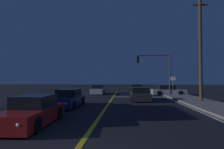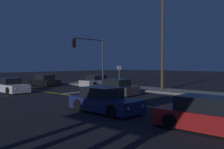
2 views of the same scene
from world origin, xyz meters
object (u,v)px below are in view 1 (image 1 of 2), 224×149
(car_parked_curb_black, at_px, (136,89))
(traffic_signal_near_right, at_px, (158,66))
(street_sign_corner, at_px, (173,83))
(car_far_approaching_red, at_px, (33,112))
(car_following_oncoming_silver, at_px, (168,91))
(car_lead_oncoming_navy, at_px, (68,99))
(utility_pole_right, at_px, (200,44))
(car_distant_tail_charcoal, at_px, (140,95))
(car_side_waiting_white, at_px, (98,90))

(car_parked_curb_black, xyz_separation_m, traffic_signal_near_right, (2.41, -6.17, 3.27))
(street_sign_corner, bearing_deg, car_far_approaching_red, -125.69)
(car_following_oncoming_silver, relative_size, car_parked_curb_black, 1.01)
(car_lead_oncoming_navy, height_order, car_far_approaching_red, same)
(utility_pole_right, bearing_deg, car_parked_curb_black, 110.80)
(car_lead_oncoming_navy, relative_size, car_far_approaching_red, 0.97)
(car_distant_tail_charcoal, bearing_deg, utility_pole_right, -13.45)
(car_far_approaching_red, bearing_deg, street_sign_corner, -127.64)
(car_following_oncoming_silver, distance_m, street_sign_corner, 3.78)
(car_distant_tail_charcoal, bearing_deg, car_lead_oncoming_navy, -142.04)
(car_lead_oncoming_navy, relative_size, car_distant_tail_charcoal, 1.01)
(car_parked_curb_black, relative_size, car_lead_oncoming_navy, 1.04)
(car_parked_curb_black, bearing_deg, car_side_waiting_white, -146.85)
(car_side_waiting_white, relative_size, traffic_signal_near_right, 0.80)
(car_side_waiting_white, distance_m, car_lead_oncoming_navy, 12.99)
(car_far_approaching_red, bearing_deg, car_side_waiting_white, -92.79)
(utility_pole_right, bearing_deg, car_distant_tail_charcoal, 167.61)
(car_side_waiting_white, relative_size, car_following_oncoming_silver, 1.00)
(car_lead_oncoming_navy, distance_m, traffic_signal_near_right, 14.22)
(car_following_oncoming_silver, height_order, car_parked_curb_black, same)
(car_following_oncoming_silver, bearing_deg, car_side_waiting_white, -100.75)
(traffic_signal_near_right, bearing_deg, car_lead_oncoming_navy, 51.11)
(car_lead_oncoming_navy, xyz_separation_m, utility_pole_right, (11.37, 3.53, 4.84))
(car_following_oncoming_silver, bearing_deg, traffic_signal_near_right, -63.99)
(car_lead_oncoming_navy, bearing_deg, utility_pole_right, -162.38)
(traffic_signal_near_right, xyz_separation_m, street_sign_corner, (1.28, -2.80, -2.19))
(car_parked_curb_black, bearing_deg, car_far_approaching_red, -106.00)
(car_side_waiting_white, bearing_deg, utility_pole_right, 137.59)
(car_far_approaching_red, bearing_deg, car_parked_curb_black, -107.12)
(car_far_approaching_red, relative_size, car_distant_tail_charcoal, 1.04)
(car_distant_tail_charcoal, relative_size, traffic_signal_near_right, 0.75)
(car_far_approaching_red, bearing_deg, traffic_signal_near_right, -119.37)
(car_parked_curb_black, bearing_deg, car_lead_oncoming_navy, -111.15)
(car_following_oncoming_silver, relative_size, utility_pole_right, 0.44)
(car_following_oncoming_silver, distance_m, car_distant_tail_charcoal, 8.10)
(car_parked_curb_black, xyz_separation_m, car_distant_tail_charcoal, (-0.42, -12.19, -0.00))
(car_following_oncoming_silver, bearing_deg, street_sign_corner, -6.13)
(car_lead_oncoming_navy, bearing_deg, car_side_waiting_white, -91.43)
(utility_pole_right, bearing_deg, car_side_waiting_white, 139.25)
(car_side_waiting_white, height_order, car_lead_oncoming_navy, same)
(car_following_oncoming_silver, relative_size, car_distant_tail_charcoal, 1.07)
(car_following_oncoming_silver, xyz_separation_m, car_parked_curb_black, (-3.91, 5.35, 0.00))
(car_far_approaching_red, height_order, street_sign_corner, street_sign_corner)
(car_following_oncoming_silver, distance_m, traffic_signal_near_right, 3.69)
(utility_pole_right, bearing_deg, traffic_signal_near_right, 110.31)
(car_lead_oncoming_navy, distance_m, utility_pole_right, 12.85)
(traffic_signal_near_right, distance_m, street_sign_corner, 3.78)
(car_distant_tail_charcoal, relative_size, street_sign_corner, 1.73)
(car_parked_curb_black, xyz_separation_m, street_sign_corner, (3.69, -8.97, 1.08))
(car_following_oncoming_silver, bearing_deg, car_lead_oncoming_navy, -43.96)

